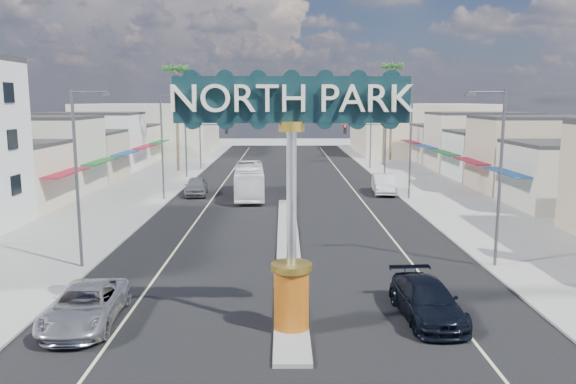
{
  "coord_description": "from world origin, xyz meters",
  "views": [
    {
      "loc": [
        -0.3,
        -17.79,
        8.47
      ],
      "look_at": [
        -0.04,
        11.39,
        3.73
      ],
      "focal_mm": 35.0,
      "sensor_mm": 36.0,
      "label": 1
    }
  ],
  "objects_px": {
    "palm_left_far": "(176,75)",
    "palm_right_far": "(392,73)",
    "palm_right_mid": "(386,84)",
    "city_bus": "(249,181)",
    "streetlight_l_mid": "(164,141)",
    "suv_left": "(85,306)",
    "suv_right": "(427,300)",
    "gateway_sign": "(292,173)",
    "streetlight_l_far": "(201,129)",
    "car_parked_left": "(196,186)",
    "streetlight_r_near": "(497,170)",
    "traffic_signal_right": "(369,139)",
    "streetlight_l_near": "(80,170)",
    "traffic_signal_left": "(202,140)",
    "streetlight_r_mid": "(409,141)",
    "streetlight_r_far": "(369,129)",
    "car_parked_right": "(384,184)"
  },
  "relations": [
    {
      "from": "palm_right_far",
      "to": "city_bus",
      "type": "height_order",
      "value": "palm_right_far"
    },
    {
      "from": "streetlight_r_near",
      "to": "suv_left",
      "type": "xyz_separation_m",
      "value": [
        -18.3,
        -7.3,
        -4.32
      ]
    },
    {
      "from": "palm_left_far",
      "to": "car_parked_right",
      "type": "relative_size",
      "value": 2.44
    },
    {
      "from": "palm_right_mid",
      "to": "city_bus",
      "type": "xyz_separation_m",
      "value": [
        -16.31,
        -24.3,
        -9.15
      ]
    },
    {
      "from": "streetlight_l_near",
      "to": "car_parked_left",
      "type": "xyz_separation_m",
      "value": [
        2.26,
        22.5,
        -4.24
      ]
    },
    {
      "from": "streetlight_l_mid",
      "to": "streetlight_r_near",
      "type": "bearing_deg",
      "value": -43.79
    },
    {
      "from": "gateway_sign",
      "to": "traffic_signal_right",
      "type": "xyz_separation_m",
      "value": [
        9.18,
        42.02,
        -1.65
      ]
    },
    {
      "from": "traffic_signal_right",
      "to": "streetlight_l_far",
      "type": "relative_size",
      "value": 0.67
    },
    {
      "from": "palm_right_mid",
      "to": "gateway_sign",
      "type": "bearing_deg",
      "value": -103.53
    },
    {
      "from": "palm_right_mid",
      "to": "car_parked_right",
      "type": "bearing_deg",
      "value": -99.98
    },
    {
      "from": "traffic_signal_left",
      "to": "streetlight_r_near",
      "type": "xyz_separation_m",
      "value": [
        19.62,
        -33.99,
        0.79
      ]
    },
    {
      "from": "palm_right_far",
      "to": "palm_left_far",
      "type": "bearing_deg",
      "value": -156.8
    },
    {
      "from": "streetlight_r_near",
      "to": "city_bus",
      "type": "relative_size",
      "value": 0.86
    },
    {
      "from": "streetlight_r_mid",
      "to": "palm_left_far",
      "type": "bearing_deg",
      "value": 139.52
    },
    {
      "from": "streetlight_l_near",
      "to": "suv_left",
      "type": "bearing_deg",
      "value": -70.65
    },
    {
      "from": "car_parked_right",
      "to": "city_bus",
      "type": "bearing_deg",
      "value": -168.82
    },
    {
      "from": "streetlight_r_mid",
      "to": "streetlight_l_mid",
      "type": "bearing_deg",
      "value": 180.0
    },
    {
      "from": "palm_left_far",
      "to": "city_bus",
      "type": "relative_size",
      "value": 1.26
    },
    {
      "from": "traffic_signal_right",
      "to": "streetlight_r_near",
      "type": "height_order",
      "value": "streetlight_r_near"
    },
    {
      "from": "streetlight_l_near",
      "to": "streetlight_r_far",
      "type": "relative_size",
      "value": 1.0
    },
    {
      "from": "palm_left_far",
      "to": "streetlight_l_mid",
      "type": "bearing_deg",
      "value": -82.69
    },
    {
      "from": "suv_left",
      "to": "suv_right",
      "type": "relative_size",
      "value": 1.05
    },
    {
      "from": "streetlight_l_far",
      "to": "palm_right_mid",
      "type": "relative_size",
      "value": 0.74
    },
    {
      "from": "gateway_sign",
      "to": "streetlight_r_mid",
      "type": "bearing_deg",
      "value": 69.58
    },
    {
      "from": "traffic_signal_left",
      "to": "car_parked_left",
      "type": "height_order",
      "value": "traffic_signal_left"
    },
    {
      "from": "traffic_signal_right",
      "to": "gateway_sign",
      "type": "bearing_deg",
      "value": -102.33
    },
    {
      "from": "streetlight_l_near",
      "to": "streetlight_l_mid",
      "type": "height_order",
      "value": "same"
    },
    {
      "from": "traffic_signal_right",
      "to": "suv_left",
      "type": "relative_size",
      "value": 1.12
    },
    {
      "from": "streetlight_l_far",
      "to": "car_parked_left",
      "type": "bearing_deg",
      "value": -83.4
    },
    {
      "from": "streetlight_l_mid",
      "to": "city_bus",
      "type": "height_order",
      "value": "streetlight_l_mid"
    },
    {
      "from": "streetlight_l_near",
      "to": "palm_right_mid",
      "type": "distance_m",
      "value": 51.92
    },
    {
      "from": "streetlight_l_mid",
      "to": "palm_right_mid",
      "type": "relative_size",
      "value": 0.74
    },
    {
      "from": "suv_left",
      "to": "car_parked_left",
      "type": "distance_m",
      "value": 29.8
    },
    {
      "from": "streetlight_l_near",
      "to": "palm_left_far",
      "type": "xyz_separation_m",
      "value": [
        -2.57,
        40.0,
        6.43
      ]
    },
    {
      "from": "palm_right_far",
      "to": "car_parked_left",
      "type": "xyz_separation_m",
      "value": [
        -23.18,
        -29.5,
        -11.56
      ]
    },
    {
      "from": "traffic_signal_right",
      "to": "streetlight_r_mid",
      "type": "distance_m",
      "value": 14.07
    },
    {
      "from": "traffic_signal_right",
      "to": "car_parked_left",
      "type": "height_order",
      "value": "traffic_signal_right"
    },
    {
      "from": "traffic_signal_left",
      "to": "palm_right_mid",
      "type": "relative_size",
      "value": 0.5
    },
    {
      "from": "palm_left_far",
      "to": "suv_left",
      "type": "bearing_deg",
      "value": -83.81
    },
    {
      "from": "streetlight_l_near",
      "to": "streetlight_r_near",
      "type": "bearing_deg",
      "value": 0.0
    },
    {
      "from": "car_parked_left",
      "to": "palm_left_far",
      "type": "bearing_deg",
      "value": 100.97
    },
    {
      "from": "palm_left_far",
      "to": "palm_right_far",
      "type": "bearing_deg",
      "value": 23.2
    },
    {
      "from": "streetlight_l_far",
      "to": "suv_right",
      "type": "height_order",
      "value": "streetlight_l_far"
    },
    {
      "from": "palm_right_mid",
      "to": "suv_right",
      "type": "bearing_deg",
      "value": -98.25
    },
    {
      "from": "streetlight_l_near",
      "to": "streetlight_r_far",
      "type": "xyz_separation_m",
      "value": [
        20.87,
        42.0,
        0.0
      ]
    },
    {
      "from": "traffic_signal_left",
      "to": "streetlight_r_mid",
      "type": "relative_size",
      "value": 0.67
    },
    {
      "from": "suv_right",
      "to": "palm_left_far",
      "type": "bearing_deg",
      "value": 107.52
    },
    {
      "from": "streetlight_l_mid",
      "to": "traffic_signal_right",
      "type": "bearing_deg",
      "value": 35.5
    },
    {
      "from": "palm_right_mid",
      "to": "palm_right_far",
      "type": "relative_size",
      "value": 0.86
    },
    {
      "from": "car_parked_left",
      "to": "city_bus",
      "type": "height_order",
      "value": "city_bus"
    }
  ]
}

